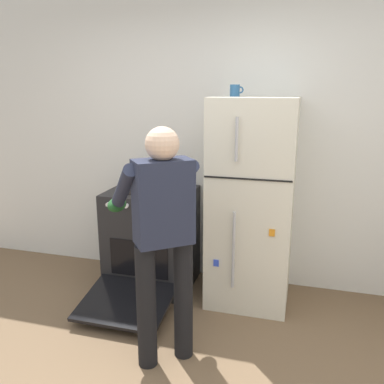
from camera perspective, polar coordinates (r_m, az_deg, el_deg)
name	(u,v)px	position (r m, az deg, el deg)	size (l,w,h in m)	color
kitchen_wall_back	(210,140)	(3.79, 2.63, 7.45)	(6.00, 0.10, 2.70)	white
refrigerator	(252,203)	(3.44, 8.51, -1.51)	(0.68, 0.72, 1.75)	silver
stove_range	(152,239)	(3.78, -5.78, -6.73)	(0.76, 1.22, 0.93)	black
person_cook	(162,226)	(2.59, -4.34, -4.80)	(0.70, 0.76, 1.60)	black
red_pot	(166,187)	(3.53, -3.77, 0.77)	(0.32, 0.22, 0.10)	orange
coffee_mug	(235,90)	(3.38, 6.16, 14.18)	(0.11, 0.08, 0.10)	#2D6093
pepper_mill	(129,174)	(3.92, -8.91, 2.54)	(0.05, 0.05, 0.17)	brown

